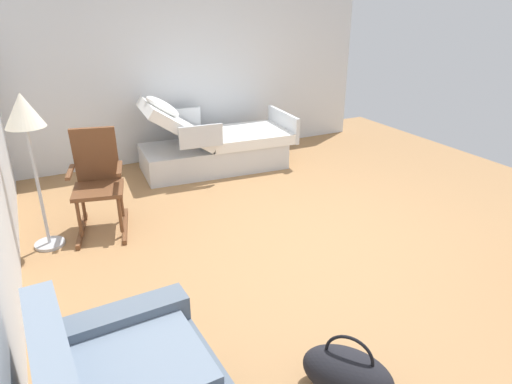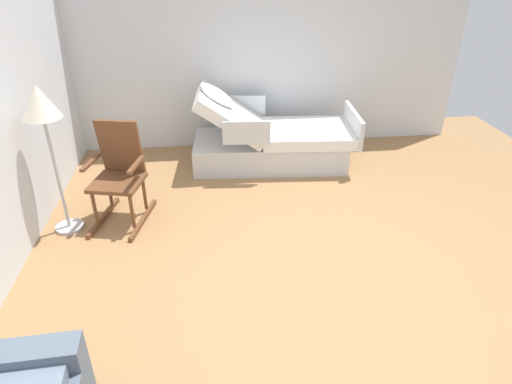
% 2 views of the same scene
% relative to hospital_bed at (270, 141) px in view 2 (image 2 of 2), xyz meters
% --- Properties ---
extents(ground_plane, '(7.37, 7.37, 0.00)m').
position_rel_hospital_bed_xyz_m(ground_plane, '(-2.23, -0.07, -0.31)').
color(ground_plane, '#9E7247').
extents(side_wall, '(0.10, 5.39, 2.70)m').
position_rel_hospital_bed_xyz_m(side_wall, '(0.77, -0.07, 1.04)').
color(side_wall, silver).
rests_on(side_wall, ground).
extents(hospital_bed, '(1.12, 2.12, 1.12)m').
position_rel_hospital_bed_xyz_m(hospital_bed, '(0.00, 0.00, 0.00)').
color(hospital_bed, silver).
rests_on(hospital_bed, ground).
extents(rocking_chair, '(0.85, 0.63, 1.05)m').
position_rel_hospital_bed_xyz_m(rocking_chair, '(-1.15, 1.71, 0.19)').
color(rocking_chair, brown).
rests_on(rocking_chair, ground).
extents(floor_lamp, '(0.34, 0.34, 1.48)m').
position_rel_hospital_bed_xyz_m(floor_lamp, '(-1.31, 2.26, 0.92)').
color(floor_lamp, '#B2B5BA').
rests_on(floor_lamp, ground).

